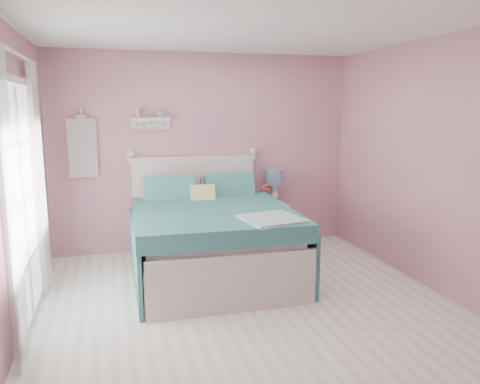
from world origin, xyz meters
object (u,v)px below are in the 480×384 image
vase (266,197)px  teacup (274,204)px  nightstand (272,225)px  table_lamp (274,180)px  bed (210,239)px

vase → teacup: vase is taller
nightstand → table_lamp: (0.06, 0.08, 0.62)m
bed → teacup: size_ratio=24.83×
table_lamp → vase: 0.27m
bed → vase: (0.97, 0.93, 0.26)m
nightstand → teacup: size_ratio=6.67×
vase → bed: bearing=-136.4°
bed → nightstand: bed is taller
nightstand → teacup: teacup is taller
bed → table_lamp: bed is taller
bed → teacup: (1.02, 0.70, 0.21)m
bed → teacup: bed is taller
bed → table_lamp: (1.10, 0.95, 0.50)m
table_lamp → vase: size_ratio=2.69×
vase → teacup: (0.04, -0.23, -0.05)m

